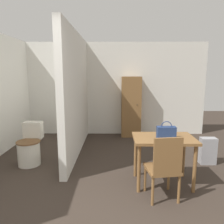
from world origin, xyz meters
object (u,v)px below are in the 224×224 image
handbag (166,132)px  space_heater (208,151)px  toilet (30,148)px  wooden_cabinet (131,107)px  dining_table (164,144)px  wooden_chair (164,166)px

handbag → space_heater: 1.42m
toilet → space_heater: 3.33m
wooden_cabinet → toilet: bearing=-137.1°
toilet → wooden_cabinet: 2.81m
dining_table → wooden_cabinet: wooden_cabinet is taller
dining_table → space_heater: (1.01, 0.77, -0.38)m
dining_table → toilet: bearing=162.1°
dining_table → handbag: handbag is taller
wooden_chair → wooden_cabinet: wooden_cabinet is taller
space_heater → dining_table: bearing=-142.7°
wooden_cabinet → space_heater: bearing=-55.1°
dining_table → handbag: (0.02, -0.06, 0.20)m
toilet → space_heater: bearing=0.4°
dining_table → wooden_cabinet: bearing=96.2°
wooden_chair → wooden_cabinet: 3.10m
dining_table → wooden_chair: (-0.09, -0.44, -0.16)m
wooden_cabinet → wooden_chair: bearing=-86.3°
wooden_chair → toilet: size_ratio=1.19×
dining_table → toilet: toilet is taller
toilet → dining_table: bearing=-17.9°
dining_table → wooden_chair: size_ratio=1.00×
handbag → wooden_cabinet: 2.71m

